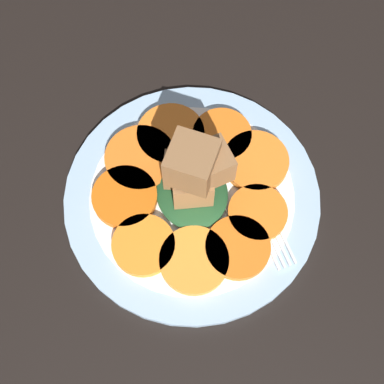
# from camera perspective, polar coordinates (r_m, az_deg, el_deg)

# --- Properties ---
(table_slab) EXTENTS (1.20, 1.20, 0.02)m
(table_slab) POSITION_cam_1_polar(r_m,az_deg,el_deg) (0.65, 0.00, -1.06)
(table_slab) COLOR black
(table_slab) RESTS_ON ground
(plate) EXTENTS (0.30, 0.30, 0.01)m
(plate) POSITION_cam_1_polar(r_m,az_deg,el_deg) (0.63, 0.00, -0.55)
(plate) COLOR #99B7D1
(plate) RESTS_ON table_slab
(carrot_slice_0) EXTENTS (0.08, 0.08, 0.01)m
(carrot_slice_0) POSITION_cam_1_polar(r_m,az_deg,el_deg) (0.63, -7.19, -0.51)
(carrot_slice_0) COLOR #D45E12
(carrot_slice_0) RESTS_ON plate
(carrot_slice_1) EXTENTS (0.07, 0.07, 0.01)m
(carrot_slice_1) POSITION_cam_1_polar(r_m,az_deg,el_deg) (0.61, -5.19, -5.67)
(carrot_slice_1) COLOR orange
(carrot_slice_1) RESTS_ON plate
(carrot_slice_2) EXTENTS (0.08, 0.08, 0.01)m
(carrot_slice_2) POSITION_cam_1_polar(r_m,az_deg,el_deg) (0.60, 0.22, -7.29)
(carrot_slice_2) COLOR orange
(carrot_slice_2) RESTS_ON plate
(carrot_slice_3) EXTENTS (0.07, 0.07, 0.01)m
(carrot_slice_3) POSITION_cam_1_polar(r_m,az_deg,el_deg) (0.60, 4.90, -5.93)
(carrot_slice_3) COLOR orange
(carrot_slice_3) RESTS_ON plate
(carrot_slice_4) EXTENTS (0.07, 0.07, 0.01)m
(carrot_slice_4) POSITION_cam_1_polar(r_m,az_deg,el_deg) (0.62, 7.00, -2.24)
(carrot_slice_4) COLOR orange
(carrot_slice_4) RESTS_ON plate
(carrot_slice_5) EXTENTS (0.08, 0.08, 0.01)m
(carrot_slice_5) POSITION_cam_1_polar(r_m,az_deg,el_deg) (0.65, 6.80, 3.26)
(carrot_slice_5) COLOR orange
(carrot_slice_5) RESTS_ON plate
(carrot_slice_6) EXTENTS (0.07, 0.07, 0.01)m
(carrot_slice_6) POSITION_cam_1_polar(r_m,az_deg,el_deg) (0.66, 3.21, 6.04)
(carrot_slice_6) COLOR orange
(carrot_slice_6) RESTS_ON plate
(carrot_slice_7) EXTENTS (0.08, 0.08, 0.01)m
(carrot_slice_7) POSITION_cam_1_polar(r_m,az_deg,el_deg) (0.66, -2.28, 6.14)
(carrot_slice_7) COLOR orange
(carrot_slice_7) RESTS_ON plate
(carrot_slice_8) EXTENTS (0.09, 0.09, 0.01)m
(carrot_slice_8) POSITION_cam_1_polar(r_m,az_deg,el_deg) (0.65, -5.51, 3.59)
(carrot_slice_8) COLOR orange
(carrot_slice_8) RESTS_ON plate
(center_pile) EXTENTS (0.09, 0.09, 0.11)m
(center_pile) POSITION_cam_1_polar(r_m,az_deg,el_deg) (0.59, 0.19, 1.59)
(center_pile) COLOR #1E4723
(center_pile) RESTS_ON plate
(fork) EXTENTS (0.19, 0.04, 0.00)m
(fork) POSITION_cam_1_polar(r_m,az_deg,el_deg) (0.63, 6.73, -0.55)
(fork) COLOR silver
(fork) RESTS_ON plate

